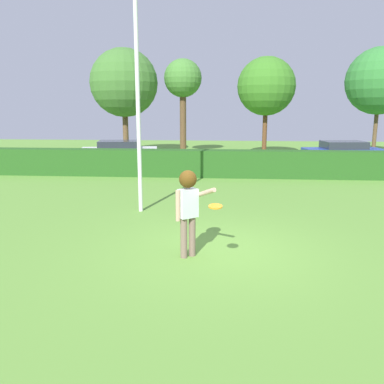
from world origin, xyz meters
name	(u,v)px	position (x,y,z in m)	size (l,w,h in m)	color
ground_plane	(216,251)	(0.00, 0.00, 0.00)	(60.00, 60.00, 0.00)	#63983A
person	(188,202)	(-0.56, -0.40, 1.16)	(0.81, 0.55, 1.80)	#7F6558
frisbee	(216,206)	(0.00, -1.09, 1.25)	(0.26, 0.26, 0.06)	orange
lamppost	(137,78)	(-2.30, 3.19, 3.82)	(0.24, 0.24, 7.00)	silver
hedge_row	(221,164)	(0.00, 9.48, 0.60)	(22.98, 0.90, 1.19)	#26571D
parked_car_white	(119,151)	(-5.70, 13.57, 0.69)	(4.44, 2.43, 1.25)	white
parked_car_blue	(343,151)	(6.66, 14.26, 0.69)	(4.37, 2.20, 1.25)	#263FA5
willow_tree	(183,80)	(-2.59, 18.22, 4.78)	(2.44, 2.44, 6.14)	brown
birch_tree	(124,83)	(-6.28, 17.51, 4.59)	(4.29, 4.29, 6.75)	brown
oak_tree	(380,81)	(9.58, 17.90, 4.65)	(4.08, 4.08, 6.70)	brown
maple_tree	(266,87)	(2.61, 16.86, 4.30)	(3.50, 3.50, 6.06)	brown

